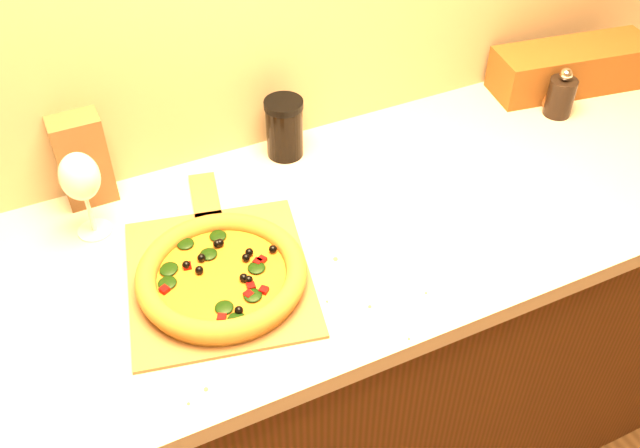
{
  "coord_description": "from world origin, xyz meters",
  "views": [
    {
      "loc": [
        -0.39,
        0.46,
        1.88
      ],
      "look_at": [
        0.04,
        1.38,
        0.96
      ],
      "focal_mm": 40.0,
      "sensor_mm": 36.0,
      "label": 1
    }
  ],
  "objects_px": {
    "pizza_peel": "(218,271)",
    "pizza": "(222,275)",
    "pepper_grinder": "(561,96)",
    "rolling_pin": "(559,68)",
    "wine_glass": "(80,179)",
    "dark_jar": "(284,128)"
  },
  "relations": [
    {
      "from": "pizza_peel",
      "to": "pizza",
      "type": "xyz_separation_m",
      "value": [
        -0.0,
        -0.03,
        0.02
      ]
    },
    {
      "from": "pizza_peel",
      "to": "dark_jar",
      "type": "xyz_separation_m",
      "value": [
        0.27,
        0.29,
        0.07
      ]
    },
    {
      "from": "pizza_peel",
      "to": "pizza",
      "type": "distance_m",
      "value": 0.04
    },
    {
      "from": "pepper_grinder",
      "to": "wine_glass",
      "type": "distance_m",
      "value": 1.12
    },
    {
      "from": "wine_glass",
      "to": "pepper_grinder",
      "type": "bearing_deg",
      "value": -3.16
    },
    {
      "from": "pizza_peel",
      "to": "pizza",
      "type": "relative_size",
      "value": 1.69
    },
    {
      "from": "pizza",
      "to": "wine_glass",
      "type": "bearing_deg",
      "value": 126.01
    },
    {
      "from": "pizza_peel",
      "to": "pizza",
      "type": "height_order",
      "value": "pizza"
    },
    {
      "from": "wine_glass",
      "to": "dark_jar",
      "type": "xyz_separation_m",
      "value": [
        0.45,
        0.08,
        -0.06
      ]
    },
    {
      "from": "pizza",
      "to": "rolling_pin",
      "type": "bearing_deg",
      "value": 17.38
    },
    {
      "from": "pizza_peel",
      "to": "pizza",
      "type": "bearing_deg",
      "value": -82.97
    },
    {
      "from": "pizza",
      "to": "rolling_pin",
      "type": "relative_size",
      "value": 1.06
    },
    {
      "from": "pizza_peel",
      "to": "rolling_pin",
      "type": "distance_m",
      "value": 1.09
    },
    {
      "from": "pizza_peel",
      "to": "pepper_grinder",
      "type": "xyz_separation_m",
      "value": [
        0.93,
        0.16,
        0.05
      ]
    },
    {
      "from": "rolling_pin",
      "to": "wine_glass",
      "type": "xyz_separation_m",
      "value": [
        -1.23,
        -0.08,
        0.11
      ]
    },
    {
      "from": "pizza_peel",
      "to": "dark_jar",
      "type": "distance_m",
      "value": 0.4
    },
    {
      "from": "rolling_pin",
      "to": "pepper_grinder",
      "type": "bearing_deg",
      "value": -129.82
    },
    {
      "from": "rolling_pin",
      "to": "wine_glass",
      "type": "distance_m",
      "value": 1.24
    },
    {
      "from": "rolling_pin",
      "to": "dark_jar",
      "type": "distance_m",
      "value": 0.78
    },
    {
      "from": "wine_glass",
      "to": "dark_jar",
      "type": "distance_m",
      "value": 0.46
    },
    {
      "from": "pizza_peel",
      "to": "dark_jar",
      "type": "height_order",
      "value": "dark_jar"
    },
    {
      "from": "pizza",
      "to": "pepper_grinder",
      "type": "height_order",
      "value": "pepper_grinder"
    }
  ]
}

